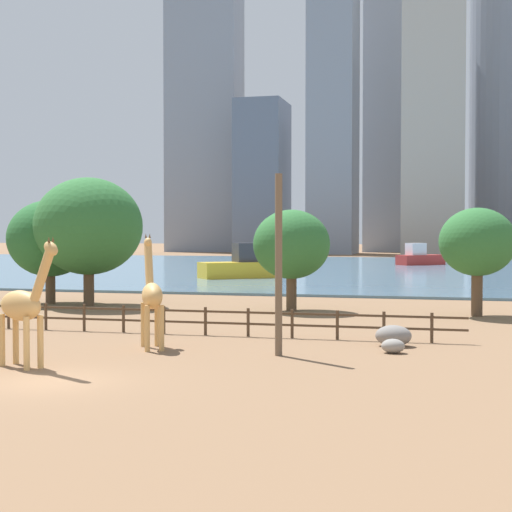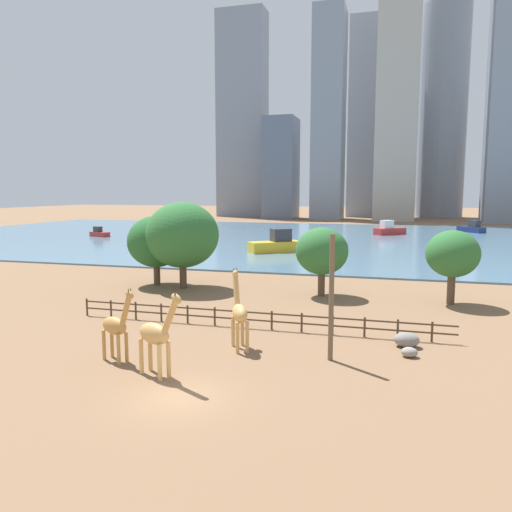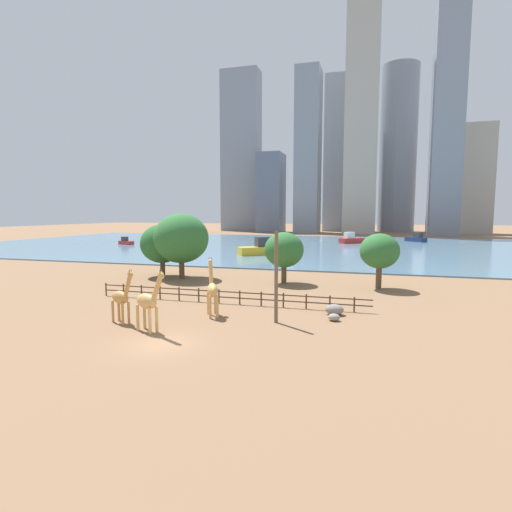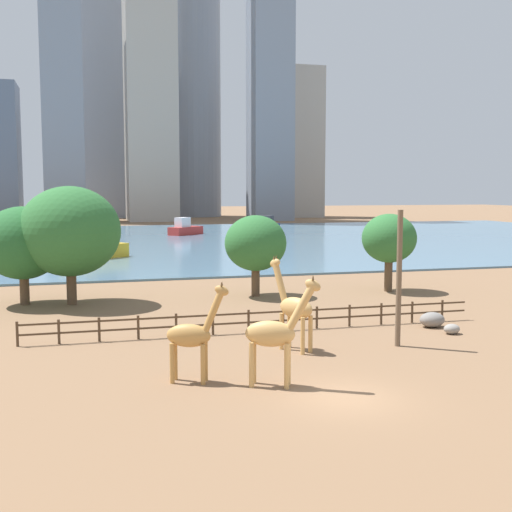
{
  "view_description": "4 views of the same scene",
  "coord_description": "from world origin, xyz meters",
  "px_view_note": "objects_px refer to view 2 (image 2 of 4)",
  "views": [
    {
      "loc": [
        12.46,
        -22.36,
        4.77
      ],
      "look_at": [
        1.58,
        20.38,
        3.41
      ],
      "focal_mm": 55.0,
      "sensor_mm": 36.0,
      "label": 1
    },
    {
      "loc": [
        9.18,
        -19.76,
        9.29
      ],
      "look_at": [
        -1.54,
        18.16,
        4.15
      ],
      "focal_mm": 35.0,
      "sensor_mm": 36.0,
      "label": 2
    },
    {
      "loc": [
        12.65,
        -22.11,
        8.36
      ],
      "look_at": [
        -2.81,
        31.73,
        2.3
      ],
      "focal_mm": 28.0,
      "sensor_mm": 36.0,
      "label": 3
    },
    {
      "loc": [
        -9.64,
        -22.32,
        8.02
      ],
      "look_at": [
        3.64,
        26.53,
        2.77
      ],
      "focal_mm": 45.0,
      "sensor_mm": 36.0,
      "label": 4
    }
  ],
  "objects_px": {
    "boulder_near_fence": "(409,352)",
    "boat_tug": "(389,230)",
    "giraffe_companion": "(157,334)",
    "boat_barge": "(472,228)",
    "giraffe_young": "(116,326)",
    "boulder_by_pole": "(407,340)",
    "tree_center_broad": "(156,242)",
    "tree_right_tall": "(322,251)",
    "tree_left_large": "(182,235)",
    "giraffe_tall": "(239,313)",
    "tree_left_small": "(453,254)",
    "boat_sailboat": "(276,244)",
    "boat_ferry": "(99,233)",
    "utility_pole": "(331,298)"
  },
  "relations": [
    {
      "from": "tree_right_tall",
      "to": "boat_tug",
      "type": "height_order",
      "value": "tree_right_tall"
    },
    {
      "from": "giraffe_tall",
      "to": "boat_tug",
      "type": "distance_m",
      "value": 81.27
    },
    {
      "from": "tree_right_tall",
      "to": "boat_sailboat",
      "type": "relative_size",
      "value": 0.77
    },
    {
      "from": "boulder_near_fence",
      "to": "tree_left_large",
      "type": "distance_m",
      "value": 26.04
    },
    {
      "from": "giraffe_young",
      "to": "boat_barge",
      "type": "relative_size",
      "value": 0.69
    },
    {
      "from": "giraffe_tall",
      "to": "giraffe_young",
      "type": "relative_size",
      "value": 1.1
    },
    {
      "from": "boat_sailboat",
      "to": "giraffe_companion",
      "type": "bearing_deg",
      "value": 58.68
    },
    {
      "from": "tree_left_small",
      "to": "boat_sailboat",
      "type": "xyz_separation_m",
      "value": [
        -21.86,
        29.35,
        -2.79
      ]
    },
    {
      "from": "giraffe_companion",
      "to": "boat_barge",
      "type": "bearing_deg",
      "value": 97.85
    },
    {
      "from": "boulder_near_fence",
      "to": "boat_sailboat",
      "type": "bearing_deg",
      "value": 112.54
    },
    {
      "from": "boulder_near_fence",
      "to": "giraffe_tall",
      "type": "bearing_deg",
      "value": -173.33
    },
    {
      "from": "boat_tug",
      "to": "boat_barge",
      "type": "height_order",
      "value": "boat_tug"
    },
    {
      "from": "tree_left_large",
      "to": "tree_center_broad",
      "type": "xyz_separation_m",
      "value": [
        -3.18,
        0.79,
        -0.81
      ]
    },
    {
      "from": "giraffe_companion",
      "to": "boat_ferry",
      "type": "distance_m",
      "value": 80.7
    },
    {
      "from": "boat_ferry",
      "to": "boat_barge",
      "type": "height_order",
      "value": "boat_barge"
    },
    {
      "from": "boulder_near_fence",
      "to": "boat_tug",
      "type": "relative_size",
      "value": 0.14
    },
    {
      "from": "boat_ferry",
      "to": "tree_right_tall",
      "type": "bearing_deg",
      "value": -20.99
    },
    {
      "from": "giraffe_tall",
      "to": "giraffe_companion",
      "type": "distance_m",
      "value": 6.0
    },
    {
      "from": "boat_sailboat",
      "to": "boat_barge",
      "type": "xyz_separation_m",
      "value": [
        33.43,
        46.77,
        -0.25
      ]
    },
    {
      "from": "boulder_near_fence",
      "to": "boat_tug",
      "type": "xyz_separation_m",
      "value": [
        -2.44,
        79.81,
        0.94
      ]
    },
    {
      "from": "giraffe_young",
      "to": "giraffe_companion",
      "type": "bearing_deg",
      "value": -1.78
    },
    {
      "from": "giraffe_companion",
      "to": "tree_left_large",
      "type": "relative_size",
      "value": 0.56
    },
    {
      "from": "tree_center_broad",
      "to": "tree_right_tall",
      "type": "height_order",
      "value": "tree_center_broad"
    },
    {
      "from": "boulder_by_pole",
      "to": "boat_barge",
      "type": "xyz_separation_m",
      "value": [
        15.25,
        88.99,
        0.69
      ]
    },
    {
      "from": "boat_barge",
      "to": "tree_left_small",
      "type": "bearing_deg",
      "value": 130.53
    },
    {
      "from": "tree_left_large",
      "to": "tree_left_small",
      "type": "bearing_deg",
      "value": -1.04
    },
    {
      "from": "tree_left_small",
      "to": "giraffe_companion",
      "type": "bearing_deg",
      "value": -126.73
    },
    {
      "from": "boat_sailboat",
      "to": "utility_pole",
      "type": "bearing_deg",
      "value": 69.01
    },
    {
      "from": "tree_left_small",
      "to": "boat_tug",
      "type": "height_order",
      "value": "tree_left_small"
    },
    {
      "from": "boulder_by_pole",
      "to": "tree_right_tall",
      "type": "xyz_separation_m",
      "value": [
        -7.1,
        13.32,
        3.56
      ]
    },
    {
      "from": "boat_ferry",
      "to": "tree_center_broad",
      "type": "bearing_deg",
      "value": -31.51
    },
    {
      "from": "tree_center_broad",
      "to": "boulder_by_pole",
      "type": "bearing_deg",
      "value": -30.81
    },
    {
      "from": "giraffe_young",
      "to": "boat_tug",
      "type": "bearing_deg",
      "value": 103.61
    },
    {
      "from": "utility_pole",
      "to": "boat_ferry",
      "type": "distance_m",
      "value": 81.99
    },
    {
      "from": "boulder_near_fence",
      "to": "tree_left_small",
      "type": "distance_m",
      "value": 15.66
    },
    {
      "from": "giraffe_young",
      "to": "boulder_near_fence",
      "type": "relative_size",
      "value": 4.64
    },
    {
      "from": "giraffe_tall",
      "to": "tree_left_large",
      "type": "bearing_deg",
      "value": 5.07
    },
    {
      "from": "boat_tug",
      "to": "boat_barge",
      "type": "bearing_deg",
      "value": -10.3
    },
    {
      "from": "boulder_by_pole",
      "to": "tree_left_small",
      "type": "relative_size",
      "value": 0.25
    },
    {
      "from": "boulder_near_fence",
      "to": "boat_tug",
      "type": "height_order",
      "value": "boat_tug"
    },
    {
      "from": "boulder_near_fence",
      "to": "giraffe_young",
      "type": "bearing_deg",
      "value": -161.71
    },
    {
      "from": "giraffe_companion",
      "to": "giraffe_young",
      "type": "bearing_deg",
      "value": 179.47
    },
    {
      "from": "boulder_near_fence",
      "to": "tree_left_small",
      "type": "relative_size",
      "value": 0.15
    },
    {
      "from": "tree_right_tall",
      "to": "boulder_by_pole",
      "type": "bearing_deg",
      "value": -61.94
    },
    {
      "from": "giraffe_young",
      "to": "tree_left_large",
      "type": "bearing_deg",
      "value": 126.48
    },
    {
      "from": "tree_right_tall",
      "to": "boat_ferry",
      "type": "height_order",
      "value": "tree_right_tall"
    },
    {
      "from": "giraffe_tall",
      "to": "boulder_near_fence",
      "type": "relative_size",
      "value": 5.11
    },
    {
      "from": "boulder_by_pole",
      "to": "boat_ferry",
      "type": "distance_m",
      "value": 82.17
    },
    {
      "from": "giraffe_young",
      "to": "boat_ferry",
      "type": "distance_m",
      "value": 77.75
    },
    {
      "from": "boulder_by_pole",
      "to": "tree_right_tall",
      "type": "distance_m",
      "value": 15.51
    }
  ]
}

